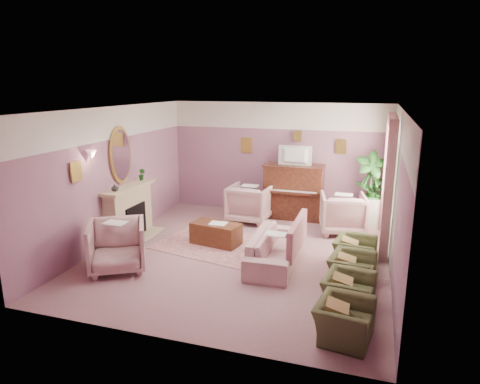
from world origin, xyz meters
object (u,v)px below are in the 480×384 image
(television, at_px, (294,154))
(olive_chair_d, at_px, (355,247))
(olive_chair_c, at_px, (352,265))
(floral_armchair_right, at_px, (343,211))
(side_table, at_px, (372,212))
(piano, at_px, (294,192))
(olive_chair_a, at_px, (344,314))
(sofa, at_px, (275,243))
(coffee_table, at_px, (216,234))
(floral_armchair_front, at_px, (117,243))
(floral_armchair_left, at_px, (250,201))
(olive_chair_b, at_px, (349,287))

(television, xyz_separation_m, olive_chair_d, (1.61, -2.45, -1.26))
(olive_chair_c, bearing_deg, floral_armchair_right, 98.01)
(television, height_order, olive_chair_c, television)
(olive_chair_d, relative_size, side_table, 1.12)
(piano, xyz_separation_m, floral_armchair_right, (1.25, -0.76, -0.16))
(olive_chair_a, distance_m, olive_chair_d, 2.46)
(sofa, bearing_deg, olive_chair_c, -17.97)
(television, bearing_deg, coffee_table, -117.85)
(sofa, height_order, floral_armchair_right, floral_armchair_right)
(television, height_order, floral_armchair_front, television)
(coffee_table, xyz_separation_m, olive_chair_a, (2.79, -2.68, 0.12))
(floral_armchair_left, bearing_deg, olive_chair_b, -54.22)
(piano, relative_size, side_table, 2.00)
(floral_armchair_front, bearing_deg, sofa, 23.35)
(floral_armchair_front, bearing_deg, floral_armchair_right, 41.51)
(television, relative_size, floral_armchair_left, 0.81)
(olive_chair_b, height_order, side_table, side_table)
(piano, xyz_separation_m, olive_chair_b, (1.61, -4.14, -0.31))
(sofa, height_order, side_table, sofa)
(coffee_table, distance_m, floral_armchair_front, 2.12)
(olive_chair_a, bearing_deg, floral_armchair_right, 94.90)
(olive_chair_a, bearing_deg, olive_chair_d, 90.00)
(olive_chair_c, bearing_deg, floral_armchair_left, 133.11)
(floral_armchair_left, height_order, olive_chair_b, floral_armchair_left)
(olive_chair_a, xyz_separation_m, olive_chair_c, (0.00, 1.64, 0.00))
(television, height_order, side_table, television)
(piano, distance_m, coffee_table, 2.60)
(sofa, xyz_separation_m, floral_armchair_left, (-1.17, 2.29, 0.09))
(television, distance_m, floral_armchair_front, 4.74)
(olive_chair_b, bearing_deg, piano, 111.30)
(floral_armchair_front, bearing_deg, coffee_table, 54.46)
(olive_chair_b, distance_m, side_table, 4.01)
(olive_chair_a, bearing_deg, television, 108.20)
(olive_chair_b, distance_m, olive_chair_c, 0.82)
(olive_chair_a, height_order, olive_chair_b, same)
(coffee_table, relative_size, olive_chair_b, 1.27)
(floral_armchair_left, xyz_separation_m, olive_chair_a, (2.57, -4.38, -0.15))
(floral_armchair_left, height_order, floral_armchair_right, same)
(olive_chair_c, relative_size, olive_chair_d, 1.00)
(coffee_table, xyz_separation_m, olive_chair_c, (2.79, -1.04, 0.12))
(floral_armchair_left, relative_size, floral_armchair_front, 1.00)
(floral_armchair_front, height_order, olive_chair_b, floral_armchair_front)
(floral_armchair_right, bearing_deg, floral_armchair_front, -138.49)
(olive_chair_a, distance_m, olive_chair_c, 1.64)
(floral_armchair_left, relative_size, olive_chair_c, 1.25)
(floral_armchair_right, bearing_deg, olive_chair_d, -78.30)
(floral_armchair_right, height_order, olive_chair_a, floral_armchair_right)
(floral_armchair_left, distance_m, olive_chair_a, 5.08)
(floral_armchair_front, distance_m, olive_chair_a, 4.13)
(floral_armchair_left, xyz_separation_m, olive_chair_c, (2.57, -2.74, -0.15))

